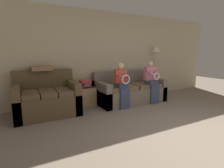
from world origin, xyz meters
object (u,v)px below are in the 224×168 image
at_px(couch_main, 129,91).
at_px(child_left_seated, 122,83).
at_px(child_right_seated, 152,81).
at_px(side_shelf, 86,96).
at_px(floor_lamp, 156,54).
at_px(book_stack, 85,83).
at_px(throw_pillow, 42,68).
at_px(couch_side, 47,99).

xyz_separation_m(couch_main, child_left_seated, (-0.49, -0.39, 0.33)).
height_order(couch_main, child_right_seated, child_right_seated).
xyz_separation_m(side_shelf, floor_lamp, (2.45, 0.07, 1.09)).
relative_size(couch_main, book_stack, 6.00).
bearing_deg(throw_pillow, child_left_seated, -21.84).
bearing_deg(child_right_seated, book_stack, 159.26).
bearing_deg(throw_pillow, child_right_seated, -14.58).
bearing_deg(couch_main, couch_side, -179.78).
xyz_separation_m(book_stack, floor_lamp, (2.45, 0.07, 0.76)).
bearing_deg(couch_side, floor_lamp, 5.40).
relative_size(child_left_seated, book_stack, 3.55).
bearing_deg(floor_lamp, couch_main, -165.32).
relative_size(child_right_seated, side_shelf, 2.34).
bearing_deg(couch_main, book_stack, 168.30).
distance_m(couch_side, floor_lamp, 3.63).
relative_size(couch_main, throw_pillow, 4.29).
height_order(floor_lamp, throw_pillow, floor_lamp).
xyz_separation_m(couch_main, child_right_seated, (0.49, -0.40, 0.32)).
bearing_deg(couch_side, book_stack, 14.44).
xyz_separation_m(couch_main, floor_lamp, (1.22, 0.32, 1.04)).
relative_size(book_stack, floor_lamp, 0.20).
xyz_separation_m(child_left_seated, book_stack, (-0.74, 0.65, -0.05)).
xyz_separation_m(couch_side, throw_pillow, (-0.03, 0.33, 0.69)).
bearing_deg(book_stack, child_left_seated, -41.15).
relative_size(side_shelf, book_stack, 1.53).
height_order(child_right_seated, side_shelf, child_right_seated).
bearing_deg(child_right_seated, child_left_seated, 179.97).
height_order(side_shelf, floor_lamp, floor_lamp).
bearing_deg(child_left_seated, floor_lamp, 22.72).
xyz_separation_m(couch_side, book_stack, (1.02, 0.26, 0.24)).
bearing_deg(throw_pillow, book_stack, -3.83).
bearing_deg(couch_side, throw_pillow, 95.19).
distance_m(child_right_seated, throw_pillow, 2.89).
bearing_deg(floor_lamp, couch_side, -174.60).
distance_m(child_left_seated, book_stack, 0.99).
bearing_deg(side_shelf, throw_pillow, 176.00).
height_order(child_right_seated, throw_pillow, child_right_seated).
bearing_deg(floor_lamp, child_right_seated, -135.73).
relative_size(couch_side, side_shelf, 2.73).
relative_size(side_shelf, throw_pillow, 1.09).
relative_size(couch_side, child_left_seated, 1.18).
height_order(child_left_seated, floor_lamp, floor_lamp).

